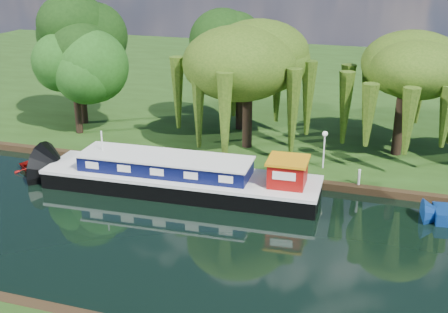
% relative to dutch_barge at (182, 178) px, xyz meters
% --- Properties ---
extents(ground, '(120.00, 120.00, 0.00)m').
position_rel_dutch_barge_xyz_m(ground, '(7.33, -5.10, -0.90)').
color(ground, black).
extents(far_bank, '(120.00, 52.00, 0.45)m').
position_rel_dutch_barge_xyz_m(far_bank, '(7.33, 28.90, -0.67)').
color(far_bank, '#1E390F').
rests_on(far_bank, ground).
extents(dutch_barge, '(17.29, 4.66, 3.61)m').
position_rel_dutch_barge_xyz_m(dutch_barge, '(0.00, 0.00, 0.00)').
color(dutch_barge, black).
rests_on(dutch_barge, ground).
extents(red_dinghy, '(4.15, 3.56, 0.72)m').
position_rel_dutch_barge_xyz_m(red_dinghy, '(-10.24, -0.04, -0.90)').
color(red_dinghy, maroon).
rests_on(red_dinghy, ground).
extents(willow_left, '(7.15, 7.15, 8.57)m').
position_rel_dutch_barge_xyz_m(willow_left, '(1.89, 7.98, 5.78)').
color(willow_left, black).
rests_on(willow_left, far_bank).
extents(willow_right, '(6.27, 6.27, 7.64)m').
position_rel_dutch_barge_xyz_m(willow_right, '(12.34, 9.64, 5.12)').
color(willow_right, black).
rests_on(willow_right, far_bank).
extents(tree_far_left, '(4.75, 4.75, 7.65)m').
position_rel_dutch_barge_xyz_m(tree_far_left, '(-11.51, 7.07, 4.80)').
color(tree_far_left, black).
rests_on(tree_far_left, far_bank).
extents(tree_far_back, '(5.56, 5.56, 9.36)m').
position_rel_dutch_barge_xyz_m(tree_far_back, '(-12.56, 9.51, 6.08)').
color(tree_far_back, black).
rests_on(tree_far_back, far_bank).
extents(tree_far_mid, '(5.24, 5.24, 8.57)m').
position_rel_dutch_barge_xyz_m(tree_far_mid, '(0.16, 11.88, 5.46)').
color(tree_far_mid, black).
rests_on(tree_far_mid, far_bank).
extents(lamppost, '(0.36, 0.36, 2.56)m').
position_rel_dutch_barge_xyz_m(lamppost, '(7.83, 5.40, 1.52)').
color(lamppost, silver).
rests_on(lamppost, far_bank).
extents(mooring_posts, '(19.16, 0.16, 1.00)m').
position_rel_dutch_barge_xyz_m(mooring_posts, '(6.83, 3.30, 0.05)').
color(mooring_posts, silver).
rests_on(mooring_posts, far_bank).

